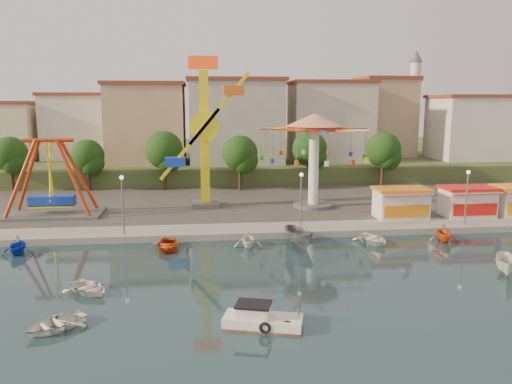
{
  "coord_description": "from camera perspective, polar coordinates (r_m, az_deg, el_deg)",
  "views": [
    {
      "loc": [
        -0.87,
        -31.14,
        12.2
      ],
      "look_at": [
        3.95,
        14.0,
        4.0
      ],
      "focal_mm": 35.0,
      "sensor_mm": 36.0,
      "label": 1
    }
  ],
  "objects": [
    {
      "name": "ground",
      "position": [
        33.46,
        -4.27,
        -11.18
      ],
      "size": [
        200.0,
        200.0,
        0.0
      ],
      "primitive_type": "plane",
      "color": "#122832",
      "rests_on": "ground"
    },
    {
      "name": "quay_deck",
      "position": [
        93.9,
        -5.52,
        2.91
      ],
      "size": [
        200.0,
        100.0,
        0.6
      ],
      "primitive_type": "cube",
      "color": "#9E998E",
      "rests_on": "ground"
    },
    {
      "name": "asphalt_pad",
      "position": [
        62.24,
        -5.19,
        -0.54
      ],
      "size": [
        90.0,
        28.0,
        0.01
      ],
      "primitive_type": "cube",
      "color": "#4C4944",
      "rests_on": "quay_deck"
    },
    {
      "name": "hill_terrace",
      "position": [
        98.73,
        -5.57,
        3.97
      ],
      "size": [
        200.0,
        60.0,
        3.0
      ],
      "primitive_type": "cube",
      "color": "#384C26",
      "rests_on": "ground"
    },
    {
      "name": "pirate_ship_ride",
      "position": [
        55.24,
        -22.42,
        1.34
      ],
      "size": [
        10.0,
        5.0,
        8.0
      ],
      "color": "#59595E",
      "rests_on": "quay_deck"
    },
    {
      "name": "kamikaze_tower",
      "position": [
        55.47,
        -5.56,
        6.35
      ],
      "size": [
        6.72,
        3.1,
        16.5
      ],
      "color": "#59595E",
      "rests_on": "quay_deck"
    },
    {
      "name": "wave_swinger",
      "position": [
        55.27,
        6.67,
        6.01
      ],
      "size": [
        11.6,
        11.6,
        10.4
      ],
      "color": "#59595E",
      "rests_on": "quay_deck"
    },
    {
      "name": "booth_left",
      "position": [
        52.57,
        16.23,
        -1.18
      ],
      "size": [
        5.4,
        3.78,
        3.08
      ],
      "color": "white",
      "rests_on": "quay_deck"
    },
    {
      "name": "booth_mid",
      "position": [
        55.64,
        23.02,
        -0.98
      ],
      "size": [
        5.4,
        3.78,
        3.08
      ],
      "color": "white",
      "rests_on": "quay_deck"
    },
    {
      "name": "lamp_post_1",
      "position": [
        45.63,
        -14.96,
        -1.62
      ],
      "size": [
        0.14,
        0.14,
        5.0
      ],
      "primitive_type": "cylinder",
      "color": "#59595E",
      "rests_on": "quay_deck"
    },
    {
      "name": "lamp_post_2",
      "position": [
        45.93,
        5.16,
        -1.23
      ],
      "size": [
        0.14,
        0.14,
        5.0
      ],
      "primitive_type": "cylinder",
      "color": "#59595E",
      "rests_on": "quay_deck"
    },
    {
      "name": "lamp_post_3",
      "position": [
        51.48,
        22.91,
        -0.76
      ],
      "size": [
        0.14,
        0.14,
        5.0
      ],
      "primitive_type": "cylinder",
      "color": "#59595E",
      "rests_on": "quay_deck"
    },
    {
      "name": "tree_0",
      "position": [
        72.92,
        -26.29,
        3.89
      ],
      "size": [
        4.6,
        4.6,
        7.19
      ],
      "color": "#382314",
      "rests_on": "quay_deck"
    },
    {
      "name": "tree_1",
      "position": [
        69.41,
        -18.7,
        3.91
      ],
      "size": [
        4.35,
        4.35,
        6.8
      ],
      "color": "#382314",
      "rests_on": "quay_deck"
    },
    {
      "name": "tree_2",
      "position": [
        67.44,
        -10.47,
        4.72
      ],
      "size": [
        5.02,
        5.02,
        7.85
      ],
      "color": "#382314",
      "rests_on": "quay_deck"
    },
    {
      "name": "tree_3",
      "position": [
        66.02,
        -1.84,
        4.46
      ],
      "size": [
        4.68,
        4.68,
        7.32
      ],
      "color": "#382314",
      "rests_on": "quay_deck"
    },
    {
      "name": "tree_4",
      "position": [
        70.39,
        6.15,
        4.92
      ],
      "size": [
        4.86,
        4.86,
        7.6
      ],
      "color": "#382314",
      "rests_on": "quay_deck"
    },
    {
      "name": "tree_5",
      "position": [
        71.46,
        14.35,
        4.71
      ],
      "size": [
        4.83,
        4.83,
        7.54
      ],
      "color": "#382314",
      "rests_on": "quay_deck"
    },
    {
      "name": "building_1",
      "position": [
        85.16,
        -20.11,
        6.33
      ],
      "size": [
        12.33,
        9.01,
        8.63
      ],
      "primitive_type": "cube",
      "color": "silver",
      "rests_on": "hill_terrace"
    },
    {
      "name": "building_2",
      "position": [
        83.5,
        -11.22,
        7.58
      ],
      "size": [
        11.95,
        9.28,
        11.23
      ],
      "primitive_type": "cube",
      "color": "tan",
      "rests_on": "hill_terrace"
    },
    {
      "name": "building_3",
      "position": [
        80.34,
        -1.48,
        6.95
      ],
      "size": [
        12.59,
        10.5,
        9.2
      ],
      "primitive_type": "cube",
      "color": "beige",
      "rests_on": "hill_terrace"
    },
    {
      "name": "building_4",
      "position": [
        85.82,
        7.4,
        7.09
      ],
      "size": [
        10.75,
        9.23,
        9.24
      ],
      "primitive_type": "cube",
      "color": "beige",
      "rests_on": "hill_terrace"
    },
    {
      "name": "building_5",
      "position": [
        88.07,
        16.22,
        7.5
      ],
      "size": [
        12.77,
        10.96,
        11.21
      ],
      "primitive_type": "cube",
      "color": "tan",
      "rests_on": "hill_terrace"
    },
    {
      "name": "building_6",
      "position": [
        91.78,
        23.5,
        7.51
      ],
      "size": [
        8.23,
        8.98,
        12.36
      ],
      "primitive_type": "cube",
      "color": "silver",
      "rests_on": "hill_terrace"
    },
    {
      "name": "minaret",
      "position": [
        92.78,
        17.59,
        9.98
      ],
      "size": [
        2.8,
        2.8,
        18.0
      ],
      "color": "silver",
      "rests_on": "hill_terrace"
    },
    {
      "name": "cabin_motorboat",
      "position": [
        28.21,
        0.56,
        -14.48
      ],
      "size": [
        4.59,
        2.74,
        1.52
      ],
      "rotation": [
        0.0,
        0.0,
        -0.27
      ],
      "color": "white",
      "rests_on": "ground"
    },
    {
      "name": "rowboat_a",
      "position": [
        34.64,
        -18.59,
        -10.32
      ],
      "size": [
        4.16,
        4.14,
        0.71
      ],
      "primitive_type": "imported",
      "rotation": [
        0.0,
        0.0,
        0.79
      ],
      "color": "white",
      "rests_on": "ground"
    },
    {
      "name": "rowboat_b",
      "position": [
        30.09,
        -21.96,
        -13.73
      ],
      "size": [
        4.14,
        4.09,
        0.7
      ],
      "primitive_type": "imported",
      "rotation": [
        0.0,
        0.0,
        -0.83
      ],
      "color": "white",
      "rests_on": "ground"
    },
    {
      "name": "skiff",
      "position": [
        40.49,
        26.67,
        -7.42
      ],
      "size": [
        2.79,
        3.73,
        1.36
      ],
      "primitive_type": "imported",
      "rotation": [
        0.0,
        0.0,
        -0.48
      ],
      "color": "silver",
      "rests_on": "ground"
    },
    {
      "name": "moored_boat_1",
      "position": [
        45.14,
        -25.62,
        -5.5
      ],
      "size": [
        2.53,
        2.9,
        1.48
      ],
      "primitive_type": "imported",
      "rotation": [
        0.0,
        0.0,
        0.04
      ],
      "color": "#163BC0",
      "rests_on": "ground"
    },
    {
      "name": "moored_boat_3",
      "position": [
        42.73,
        -10.1,
        -5.98
      ],
      "size": [
        2.71,
        3.77,
        0.77
      ],
      "primitive_type": "imported",
      "rotation": [
        0.0,
        0.0,
        -0.01
      ],
      "color": "#CC3F10",
      "rests_on": "ground"
    },
    {
      "name": "moored_boat_4",
      "position": [
        42.68,
        -0.92,
        -5.35
      ],
      "size": [
        2.58,
        2.93,
        1.46
      ],
      "primitive_type": "imported",
      "rotation": [
        0.0,
        0.0,
        -0.07
      ],
      "color": "white",
      "rests_on": "ground"
    },
    {
      "name": "moored_boat_5",
      "position": [
        43.27,
        4.97,
        -5.09
      ],
      "size": [
        2.71,
        4.35,
        1.57
      ],
      "primitive_type": "imported",
      "rotation": [
        0.0,
        0.0,
        0.31
      ],
      "color": "#58595D",
      "rests_on": "ground"
    },
    {
      "name": "moored_boat_6",
      "position": [
        45.07,
        13.21,
        -5.25
      ],
      "size": [
        3.53,
        4.23,
        0.76
      ],
      "primitive_type": "imported",
      "rotation": [
        0.0,
        0.0,
        0.29
      ],
      "color": "white",
      "rests_on": "ground"
    },
    {
      "name": "moored_boat_7",
      "position": [
        47.49,
        20.67,
        -4.36
      ],
      "size": [
        2.97,
        3.3,
        1.54
      ],
      "primitive_type": "imported",
      "rotation": [
        0.0,
        0.0,
        -0.17
      ],
      "color": "#E74E14",
      "rests_on": "ground"
    }
  ]
}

